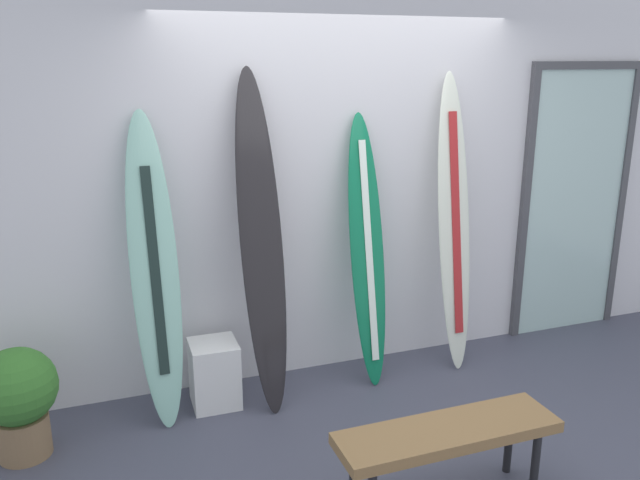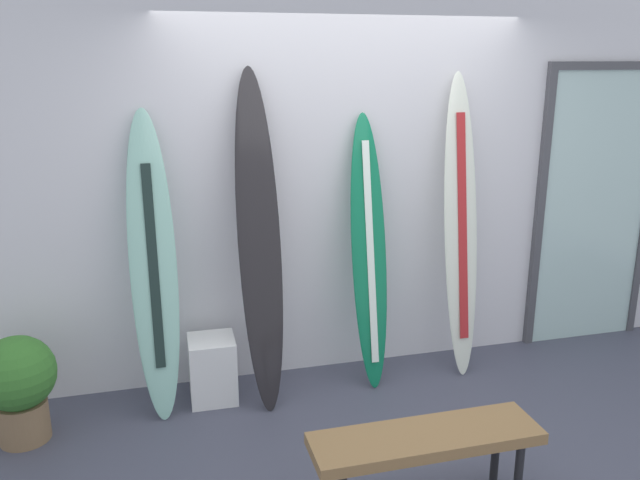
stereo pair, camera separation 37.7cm
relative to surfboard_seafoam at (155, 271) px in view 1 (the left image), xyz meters
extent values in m
cube|color=#424454|center=(1.34, -0.93, -0.99)|extent=(8.00, 8.00, 0.04)
cube|color=silver|center=(1.34, 0.37, 0.43)|extent=(7.20, 0.20, 2.80)
ellipsoid|color=#8DC7B5|center=(0.00, 0.00, 0.00)|extent=(0.30, 0.49, 1.94)
cube|color=black|center=(0.00, -0.03, 0.01)|extent=(0.07, 0.29, 1.25)
ellipsoid|color=black|center=(0.67, -0.04, 0.12)|extent=(0.29, 0.54, 2.18)
cone|color=black|center=(0.67, -0.21, -0.78)|extent=(0.07, 0.09, 0.11)
ellipsoid|color=#11734A|center=(1.44, 0.03, -0.03)|extent=(0.25, 0.45, 1.88)
cube|color=white|center=(1.44, 0.00, -0.02)|extent=(0.05, 0.32, 1.49)
ellipsoid|color=silver|center=(2.12, 0.03, 0.10)|extent=(0.25, 0.40, 2.14)
cube|color=#B22326|center=(2.12, 0.00, 0.11)|extent=(0.06, 0.27, 1.58)
cone|color=black|center=(2.12, -0.07, -0.78)|extent=(0.07, 0.09, 0.11)
cube|color=silver|center=(0.33, -0.01, -0.75)|extent=(0.31, 0.31, 0.44)
cube|color=silver|center=(3.37, 0.25, 0.10)|extent=(0.91, 0.02, 2.14)
cube|color=#47474C|center=(2.89, 0.25, 0.10)|extent=(0.06, 0.06, 2.14)
cube|color=#47474C|center=(3.86, 0.25, 0.10)|extent=(0.06, 0.06, 2.14)
cube|color=#47474C|center=(3.37, 0.25, 1.20)|extent=(1.03, 0.06, 0.06)
cylinder|color=#816446|center=(-0.82, -0.21, -0.84)|extent=(0.29, 0.29, 0.25)
sphere|color=#36742B|center=(-0.82, -0.21, -0.53)|extent=(0.45, 0.45, 0.45)
cube|color=olive|center=(1.25, -1.41, -0.56)|extent=(1.16, 0.32, 0.06)
cylinder|color=black|center=(1.72, -1.52, -0.78)|extent=(0.04, 0.04, 0.38)
cylinder|color=black|center=(0.79, -1.30, -0.78)|extent=(0.04, 0.04, 0.38)
cylinder|color=black|center=(1.72, -1.30, -0.78)|extent=(0.04, 0.04, 0.38)
camera|label=1|loc=(-0.33, -3.87, 1.26)|focal=36.25mm
camera|label=2|loc=(0.03, -3.98, 1.26)|focal=36.25mm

